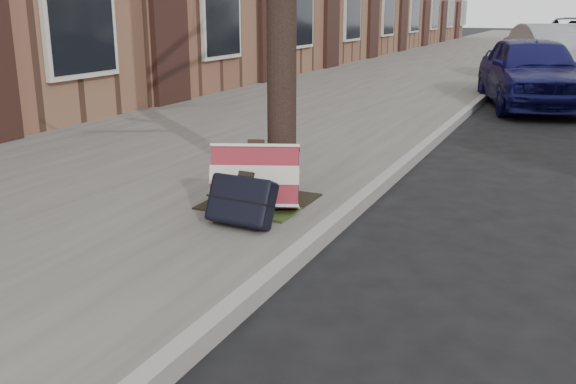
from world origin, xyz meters
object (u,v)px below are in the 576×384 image
at_px(suitcase_red, 255,177).
at_px(car_near_front, 531,71).
at_px(suitcase_navy, 241,200).
at_px(car_near_mid, 557,55).

distance_m(suitcase_red, car_near_front, 8.11).
bearing_deg(suitcase_red, car_near_front, 57.43).
relative_size(suitcase_red, suitcase_navy, 1.35).
bearing_deg(car_near_mid, suitcase_red, -118.61).
distance_m(suitcase_navy, car_near_mid, 12.30).
height_order(suitcase_red, car_near_front, car_near_front).
distance_m(suitcase_red, suitcase_navy, 0.44).
relative_size(suitcase_navy, car_near_front, 0.14).
bearing_deg(suitcase_navy, car_near_mid, 85.87).
bearing_deg(suitcase_red, suitcase_navy, -98.67).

